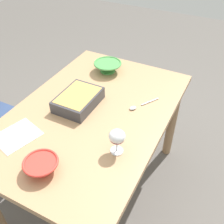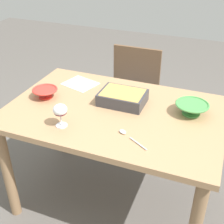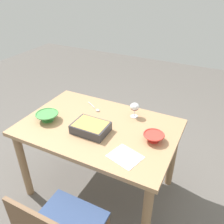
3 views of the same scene
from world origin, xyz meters
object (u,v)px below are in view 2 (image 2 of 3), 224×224
at_px(chair, 132,92).
at_px(napkin, 80,84).
at_px(casserole_dish, 123,97).
at_px(serving_spoon, 127,135).
at_px(mixing_bowl, 45,92).
at_px(wine_glass, 60,111).
at_px(small_bowl, 192,108).
at_px(dining_table, 114,125).

height_order(chair, napkin, chair).
bearing_deg(casserole_dish, serving_spoon, 113.87).
xyz_separation_m(casserole_dish, mixing_bowl, (0.49, 0.11, -0.01)).
xyz_separation_m(chair, wine_glass, (0.07, 1.06, 0.38)).
relative_size(chair, small_bowl, 4.20).
bearing_deg(chair, small_bowl, 131.15).
bearing_deg(casserole_dish, wine_glass, 58.18).
xyz_separation_m(dining_table, wine_glass, (0.21, 0.27, 0.21)).
height_order(dining_table, mixing_bowl, mixing_bowl).
height_order(mixing_bowl, small_bowl, small_bowl).
distance_m(wine_glass, mixing_bowl, 0.37).
distance_m(dining_table, chair, 0.82).
bearing_deg(chair, casserole_dish, 103.05).
relative_size(wine_glass, mixing_bowl, 0.83).
distance_m(chair, small_bowl, 0.94).
distance_m(mixing_bowl, napkin, 0.29).
bearing_deg(mixing_bowl, small_bowl, -171.31).
distance_m(dining_table, casserole_dish, 0.18).
bearing_deg(dining_table, mixing_bowl, 1.97).
height_order(serving_spoon, napkin, serving_spoon).
bearing_deg(chair, serving_spoon, 106.67).
xyz_separation_m(wine_glass, small_bowl, (-0.65, -0.39, -0.05)).
relative_size(mixing_bowl, napkin, 0.76).
xyz_separation_m(small_bowl, serving_spoon, (0.28, 0.35, -0.03)).
height_order(dining_table, small_bowl, small_bowl).
xyz_separation_m(wine_glass, mixing_bowl, (0.26, -0.25, -0.06)).
bearing_deg(dining_table, napkin, -34.74).
bearing_deg(wine_glass, mixing_bowl, -44.10).
bearing_deg(casserole_dish, napkin, -21.74).
distance_m(chair, wine_glass, 1.12).
height_order(chair, mixing_bowl, chair).
relative_size(chair, casserole_dish, 2.95).
height_order(casserole_dish, serving_spoon, casserole_dish).
height_order(casserole_dish, napkin, casserole_dish).
bearing_deg(small_bowl, casserole_dish, 3.35).
xyz_separation_m(chair, casserole_dish, (-0.16, 0.69, 0.33)).
bearing_deg(chair, dining_table, 100.36).
height_order(dining_table, casserole_dish, casserole_dish).
xyz_separation_m(dining_table, serving_spoon, (-0.16, 0.23, 0.12)).
distance_m(wine_glass, napkin, 0.54).
bearing_deg(napkin, wine_glass, 105.46).
bearing_deg(casserole_dish, chair, -76.95).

